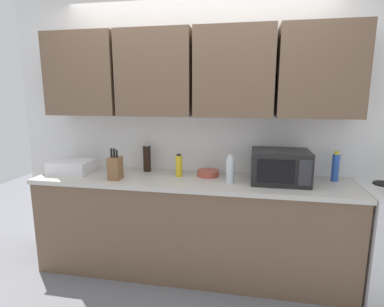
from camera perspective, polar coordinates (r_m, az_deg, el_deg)
The scene contains 10 objects.
wall_back_with_cabinets at distance 2.86m, azimuth 0.68°, elevation 9.79°, with size 3.71×0.38×2.60m.
counter_run at distance 2.89m, azimuth -0.18°, elevation -13.30°, with size 2.84×0.63×0.90m.
microwave at distance 2.69m, azimuth 16.16°, elevation -2.37°, with size 0.48×0.37×0.28m.
dish_rack at distance 3.15m, azimuth -21.47°, elevation -2.28°, with size 0.38×0.30×0.12m, color silver.
knife_block at distance 2.78m, azimuth -14.19°, elevation -2.61°, with size 0.10×0.12×0.28m.
bottle_blue_cleaner at distance 2.92m, azimuth 25.28°, elevation -2.31°, with size 0.06×0.06×0.26m.
bottle_soy_dark at distance 3.01m, azimuth -8.44°, elevation -0.84°, with size 0.07×0.07×0.27m.
bottle_yellow_mustard at distance 2.79m, azimuth -2.46°, elevation -2.28°, with size 0.06×0.06×0.21m.
bottle_clear_tall at distance 2.61m, azimuth 7.14°, elevation -3.05°, with size 0.07×0.07×0.24m.
bowl_ceramic_small at distance 2.82m, azimuth 3.03°, elevation -3.68°, with size 0.20×0.20×0.05m, color #B24C3D.
Camera 1 is at (0.50, -2.89, 1.65)m, focal length 28.47 mm.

